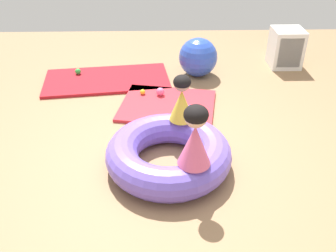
{
  "coord_description": "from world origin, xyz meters",
  "views": [
    {
      "loc": [
        -0.17,
        -2.89,
        2.23
      ],
      "look_at": [
        -0.09,
        0.08,
        0.33
      ],
      "focal_mm": 39.11,
      "sensor_mm": 36.0,
      "label": 1
    }
  ],
  "objects": [
    {
      "name": "ground_plane",
      "position": [
        0.0,
        0.0,
        0.0
      ],
      "size": [
        8.0,
        8.0,
        0.0
      ],
      "primitive_type": "plane",
      "color": "#93704C"
    },
    {
      "name": "child_in_yellow",
      "position": [
        0.05,
        0.25,
        0.54
      ],
      "size": [
        0.25,
        0.25,
        0.48
      ],
      "rotation": [
        0.0,
        0.0,
        3.14
      ],
      "color": "yellow",
      "rests_on": "inflatable_cushion"
    },
    {
      "name": "inflatable_cushion",
      "position": [
        -0.09,
        -0.12,
        0.15
      ],
      "size": [
        1.19,
        1.19,
        0.31
      ],
      "primitive_type": "torus",
      "color": "#7056D1",
      "rests_on": "ground"
    },
    {
      "name": "play_ball_blue",
      "position": [
        0.2,
        0.86,
        0.08
      ],
      "size": [
        0.08,
        0.08,
        0.08
      ],
      "primitive_type": "sphere",
      "color": "blue",
      "rests_on": "gym_mat_front"
    },
    {
      "name": "storage_cube",
      "position": [
        1.73,
        2.26,
        0.28
      ],
      "size": [
        0.44,
        0.44,
        0.56
      ],
      "color": "white",
      "rests_on": "ground"
    },
    {
      "name": "play_ball_pink",
      "position": [
        -0.16,
        1.28,
        0.09
      ],
      "size": [
        0.1,
        0.1,
        0.1
      ],
      "primitive_type": "sphere",
      "color": "pink",
      "rests_on": "gym_mat_front"
    },
    {
      "name": "child_in_pink",
      "position": [
        0.12,
        -0.46,
        0.58
      ],
      "size": [
        0.33,
        0.33,
        0.55
      ],
      "rotation": [
        0.0,
        0.0,
        0.2
      ],
      "color": "#E5608E",
      "rests_on": "inflatable_cushion"
    },
    {
      "name": "gym_mat_far_left",
      "position": [
        -0.9,
        1.8,
        0.02
      ],
      "size": [
        1.8,
        1.06,
        0.04
      ],
      "primitive_type": "cube",
      "rotation": [
        0.0,
        0.0,
        0.12
      ],
      "color": "#B21923",
      "rests_on": "ground"
    },
    {
      "name": "gym_mat_front",
      "position": [
        -0.07,
        1.04,
        0.02
      ],
      "size": [
        1.28,
        1.11,
        0.04
      ],
      "primitive_type": "cube",
      "rotation": [
        0.0,
        0.0,
        -0.19
      ],
      "color": "red",
      "rests_on": "ground"
    },
    {
      "name": "exercise_ball_large",
      "position": [
        0.39,
        1.97,
        0.27
      ],
      "size": [
        0.54,
        0.54,
        0.54
      ],
      "primitive_type": "sphere",
      "color": "blue",
      "rests_on": "ground"
    },
    {
      "name": "play_ball_green",
      "position": [
        -1.33,
        1.96,
        0.08
      ],
      "size": [
        0.08,
        0.08,
        0.08
      ],
      "primitive_type": "sphere",
      "color": "green",
      "rests_on": "gym_mat_far_left"
    },
    {
      "name": "play_ball_yellow",
      "position": [
        -0.38,
        1.31,
        0.07
      ],
      "size": [
        0.07,
        0.07,
        0.07
      ],
      "primitive_type": "sphere",
      "color": "yellow",
      "rests_on": "gym_mat_front"
    }
  ]
}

